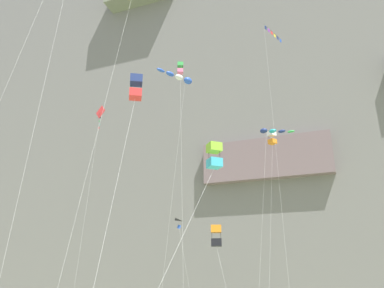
{
  "coord_description": "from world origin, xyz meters",
  "views": [
    {
      "loc": [
        7.86,
        -7.16,
        3.54
      ],
      "look_at": [
        -2.53,
        20.08,
        14.13
      ],
      "focal_mm": 34.81,
      "sensor_mm": 36.0,
      "label": 1
    }
  ],
  "objects_px": {
    "kite_box_mid_right": "(214,156)",
    "kite_box_low_center": "(180,70)",
    "kite_banner_front_field": "(274,51)",
    "kite_windsock_low_left": "(180,78)",
    "kite_box_high_right": "(272,138)",
    "kite_diamond_high_left": "(100,116)",
    "kite_box_low_right": "(136,88)",
    "kite_box_upper_left": "(216,236)",
    "kite_delta_far_right": "(183,227)",
    "kite_windsock_near_cliff": "(272,132)",
    "kite_banner_upper_right": "(100,2)"
  },
  "relations": [
    {
      "from": "kite_box_mid_right",
      "to": "kite_box_low_center",
      "type": "bearing_deg",
      "value": 120.27
    },
    {
      "from": "kite_banner_front_field",
      "to": "kite_windsock_low_left",
      "type": "distance_m",
      "value": 11.66
    },
    {
      "from": "kite_box_low_center",
      "to": "kite_box_high_right",
      "type": "bearing_deg",
      "value": 58.91
    },
    {
      "from": "kite_box_mid_right",
      "to": "kite_diamond_high_left",
      "type": "height_order",
      "value": "kite_diamond_high_left"
    },
    {
      "from": "kite_banner_front_field",
      "to": "kite_box_high_right",
      "type": "xyz_separation_m",
      "value": [
        -1.64,
        4.58,
        -9.21
      ]
    },
    {
      "from": "kite_box_high_right",
      "to": "kite_box_low_right",
      "type": "distance_m",
      "value": 27.21
    },
    {
      "from": "kite_diamond_high_left",
      "to": "kite_box_low_right",
      "type": "bearing_deg",
      "value": -49.96
    },
    {
      "from": "kite_box_high_right",
      "to": "kite_box_upper_left",
      "type": "bearing_deg",
      "value": -115.46
    },
    {
      "from": "kite_box_low_right",
      "to": "kite_delta_far_right",
      "type": "height_order",
      "value": "kite_box_low_right"
    },
    {
      "from": "kite_box_low_right",
      "to": "kite_box_upper_left",
      "type": "height_order",
      "value": "kite_box_low_right"
    },
    {
      "from": "kite_banner_front_field",
      "to": "kite_box_upper_left",
      "type": "height_order",
      "value": "kite_banner_front_field"
    },
    {
      "from": "kite_windsock_near_cliff",
      "to": "kite_diamond_high_left",
      "type": "height_order",
      "value": "kite_diamond_high_left"
    },
    {
      "from": "kite_banner_front_field",
      "to": "kite_delta_far_right",
      "type": "relative_size",
      "value": 3.34
    },
    {
      "from": "kite_windsock_low_left",
      "to": "kite_delta_far_right",
      "type": "distance_m",
      "value": 17.3
    },
    {
      "from": "kite_delta_far_right",
      "to": "kite_box_upper_left",
      "type": "bearing_deg",
      "value": -48.95
    },
    {
      "from": "kite_banner_front_field",
      "to": "kite_box_low_right",
      "type": "xyz_separation_m",
      "value": [
        -5.53,
        -21.74,
        -14.95
      ]
    },
    {
      "from": "kite_windsock_low_left",
      "to": "kite_box_low_right",
      "type": "distance_m",
      "value": 21.52
    },
    {
      "from": "kite_box_mid_right",
      "to": "kite_windsock_low_left",
      "type": "xyz_separation_m",
      "value": [
        -8.91,
        16.12,
        15.35
      ]
    },
    {
      "from": "kite_banner_front_field",
      "to": "kite_banner_upper_right",
      "type": "relative_size",
      "value": 1.25
    },
    {
      "from": "kite_delta_far_right",
      "to": "kite_box_low_right",
      "type": "bearing_deg",
      "value": -74.19
    },
    {
      "from": "kite_box_low_center",
      "to": "kite_windsock_low_left",
      "type": "distance_m",
      "value": 3.82
    },
    {
      "from": "kite_windsock_near_cliff",
      "to": "kite_box_low_center",
      "type": "distance_m",
      "value": 12.23
    },
    {
      "from": "kite_diamond_high_left",
      "to": "kite_delta_far_right",
      "type": "distance_m",
      "value": 18.04
    },
    {
      "from": "kite_diamond_high_left",
      "to": "kite_delta_far_right",
      "type": "xyz_separation_m",
      "value": [
        10.3,
        3.73,
        -14.33
      ]
    },
    {
      "from": "kite_diamond_high_left",
      "to": "kite_box_low_right",
      "type": "relative_size",
      "value": 1.72
    },
    {
      "from": "kite_box_low_right",
      "to": "kite_delta_far_right",
      "type": "bearing_deg",
      "value": 105.81
    },
    {
      "from": "kite_box_mid_right",
      "to": "kite_banner_upper_right",
      "type": "relative_size",
      "value": 0.41
    },
    {
      "from": "kite_diamond_high_left",
      "to": "kite_box_upper_left",
      "type": "distance_m",
      "value": 23.44
    },
    {
      "from": "kite_banner_upper_right",
      "to": "kite_box_low_right",
      "type": "xyz_separation_m",
      "value": [
        5.18,
        -2.58,
        -9.79
      ]
    },
    {
      "from": "kite_windsock_near_cliff",
      "to": "kite_box_mid_right",
      "type": "xyz_separation_m",
      "value": [
        -0.33,
        -20.73,
        -9.16
      ]
    },
    {
      "from": "kite_delta_far_right",
      "to": "kite_box_high_right",
      "type": "bearing_deg",
      "value": 11.66
    },
    {
      "from": "kite_box_high_right",
      "to": "kite_box_low_right",
      "type": "relative_size",
      "value": 1.4
    },
    {
      "from": "kite_box_high_right",
      "to": "kite_box_upper_left",
      "type": "height_order",
      "value": "kite_box_high_right"
    },
    {
      "from": "kite_box_high_right",
      "to": "kite_delta_far_right",
      "type": "relative_size",
      "value": 2.16
    },
    {
      "from": "kite_windsock_near_cliff",
      "to": "kite_box_upper_left",
      "type": "relative_size",
      "value": 2.36
    },
    {
      "from": "kite_box_low_right",
      "to": "kite_banner_upper_right",
      "type": "bearing_deg",
      "value": 153.57
    },
    {
      "from": "kite_box_low_center",
      "to": "kite_windsock_near_cliff",
      "type": "bearing_deg",
      "value": 45.61
    },
    {
      "from": "kite_windsock_low_left",
      "to": "kite_delta_far_right",
      "type": "xyz_separation_m",
      "value": [
        -2.06,
        6.38,
        -15.95
      ]
    },
    {
      "from": "kite_box_upper_left",
      "to": "kite_banner_front_field",
      "type": "bearing_deg",
      "value": 38.14
    },
    {
      "from": "kite_diamond_high_left",
      "to": "kite_windsock_low_left",
      "type": "distance_m",
      "value": 12.74
    },
    {
      "from": "kite_banner_upper_right",
      "to": "kite_banner_front_field",
      "type": "bearing_deg",
      "value": 60.79
    },
    {
      "from": "kite_box_low_center",
      "to": "kite_delta_far_right",
      "type": "height_order",
      "value": "kite_box_low_center"
    },
    {
      "from": "kite_box_mid_right",
      "to": "kite_banner_upper_right",
      "type": "xyz_separation_m",
      "value": [
        -9.33,
        0.97,
        13.93
      ]
    },
    {
      "from": "kite_box_low_right",
      "to": "kite_delta_far_right",
      "type": "xyz_separation_m",
      "value": [
        -6.82,
        24.11,
        -4.73
      ]
    },
    {
      "from": "kite_box_high_right",
      "to": "kite_banner_upper_right",
      "type": "height_order",
      "value": "kite_banner_upper_right"
    },
    {
      "from": "kite_windsock_near_cliff",
      "to": "kite_banner_front_field",
      "type": "xyz_separation_m",
      "value": [
        1.05,
        -0.6,
        9.92
      ]
    },
    {
      "from": "kite_box_mid_right",
      "to": "kite_banner_upper_right",
      "type": "height_order",
      "value": "kite_banner_upper_right"
    },
    {
      "from": "kite_diamond_high_left",
      "to": "kite_box_low_center",
      "type": "height_order",
      "value": "kite_diamond_high_left"
    },
    {
      "from": "kite_windsock_low_left",
      "to": "kite_diamond_high_left",
      "type": "bearing_deg",
      "value": 167.91
    },
    {
      "from": "kite_banner_upper_right",
      "to": "kite_box_low_center",
      "type": "distance_m",
      "value": 11.96
    }
  ]
}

